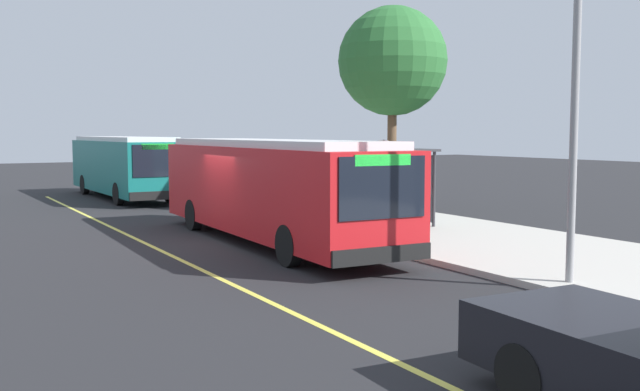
{
  "coord_description": "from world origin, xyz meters",
  "views": [
    {
      "loc": [
        19.21,
        -7.88,
        3.16
      ],
      "look_at": [
        2.85,
        1.46,
        1.49
      ],
      "focal_mm": 40.18,
      "sensor_mm": 36.0,
      "label": 1
    }
  ],
  "objects_px": {
    "transit_bus_second": "(124,165)",
    "route_sign_post": "(384,175)",
    "waiting_bench": "(395,209)",
    "pedestrian_commuter": "(375,199)",
    "transit_bus_main": "(271,186)"
  },
  "relations": [
    {
      "from": "waiting_bench",
      "to": "transit_bus_main",
      "type": "bearing_deg",
      "value": -80.22
    },
    {
      "from": "transit_bus_second",
      "to": "waiting_bench",
      "type": "bearing_deg",
      "value": 18.37
    },
    {
      "from": "transit_bus_main",
      "to": "pedestrian_commuter",
      "type": "distance_m",
      "value": 3.46
    },
    {
      "from": "waiting_bench",
      "to": "pedestrian_commuter",
      "type": "bearing_deg",
      "value": -54.06
    },
    {
      "from": "route_sign_post",
      "to": "pedestrian_commuter",
      "type": "distance_m",
      "value": 1.78
    },
    {
      "from": "transit_bus_second",
      "to": "route_sign_post",
      "type": "bearing_deg",
      "value": 8.99
    },
    {
      "from": "pedestrian_commuter",
      "to": "transit_bus_main",
      "type": "bearing_deg",
      "value": -94.6
    },
    {
      "from": "transit_bus_second",
      "to": "route_sign_post",
      "type": "relative_size",
      "value": 3.79
    },
    {
      "from": "transit_bus_main",
      "to": "pedestrian_commuter",
      "type": "relative_size",
      "value": 7.01
    },
    {
      "from": "transit_bus_main",
      "to": "pedestrian_commuter",
      "type": "height_order",
      "value": "transit_bus_main"
    },
    {
      "from": "waiting_bench",
      "to": "route_sign_post",
      "type": "xyz_separation_m",
      "value": [
        2.54,
        -2.24,
        1.32
      ]
    },
    {
      "from": "route_sign_post",
      "to": "pedestrian_commuter",
      "type": "xyz_separation_m",
      "value": [
        -1.41,
        0.67,
        -0.84
      ]
    },
    {
      "from": "transit_bus_main",
      "to": "pedestrian_commuter",
      "type": "xyz_separation_m",
      "value": [
        0.27,
        3.41,
        -0.5
      ]
    },
    {
      "from": "transit_bus_main",
      "to": "route_sign_post",
      "type": "height_order",
      "value": "same"
    },
    {
      "from": "waiting_bench",
      "to": "pedestrian_commuter",
      "type": "xyz_separation_m",
      "value": [
        1.13,
        -1.56,
        0.48
      ]
    }
  ]
}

